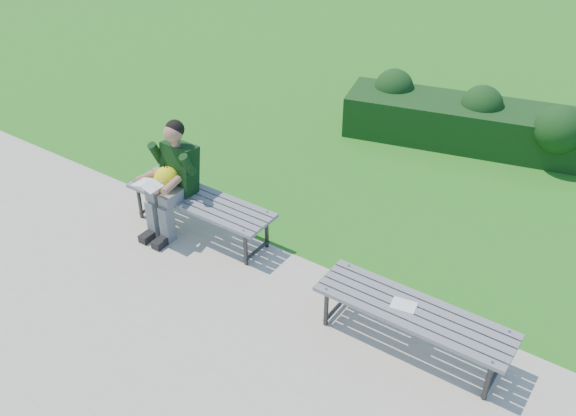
{
  "coord_description": "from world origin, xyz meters",
  "views": [
    {
      "loc": [
        2.66,
        -4.61,
        4.35
      ],
      "look_at": [
        -0.4,
        -0.14,
        0.72
      ],
      "focal_mm": 40.0,
      "sensor_mm": 36.0,
      "label": 1
    }
  ],
  "objects_px": {
    "hedge": "(474,120)",
    "seated_boy": "(171,176)",
    "bench_right": "(413,314)",
    "bench_left": "(200,203)",
    "paper_sheet": "(404,305)"
  },
  "relations": [
    {
      "from": "bench_left",
      "to": "paper_sheet",
      "type": "height_order",
      "value": "bench_left"
    },
    {
      "from": "bench_left",
      "to": "seated_boy",
      "type": "distance_m",
      "value": 0.44
    },
    {
      "from": "bench_left",
      "to": "seated_boy",
      "type": "relative_size",
      "value": 1.37
    },
    {
      "from": "seated_boy",
      "to": "paper_sheet",
      "type": "bearing_deg",
      "value": -3.86
    },
    {
      "from": "bench_left",
      "to": "paper_sheet",
      "type": "bearing_deg",
      "value": -6.42
    },
    {
      "from": "seated_boy",
      "to": "paper_sheet",
      "type": "relative_size",
      "value": 5.37
    },
    {
      "from": "hedge",
      "to": "bench_right",
      "type": "relative_size",
      "value": 2.0
    },
    {
      "from": "bench_right",
      "to": "hedge",
      "type": "bearing_deg",
      "value": 103.79
    },
    {
      "from": "bench_right",
      "to": "seated_boy",
      "type": "xyz_separation_m",
      "value": [
        -3.04,
        0.2,
        0.3
      ]
    },
    {
      "from": "seated_boy",
      "to": "hedge",
      "type": "bearing_deg",
      "value": 62.6
    },
    {
      "from": "bench_left",
      "to": "bench_right",
      "type": "distance_m",
      "value": 2.76
    },
    {
      "from": "paper_sheet",
      "to": "bench_right",
      "type": "bearing_deg",
      "value": -0.0
    },
    {
      "from": "bench_right",
      "to": "seated_boy",
      "type": "bearing_deg",
      "value": 176.26
    },
    {
      "from": "hedge",
      "to": "seated_boy",
      "type": "bearing_deg",
      "value": -117.4
    },
    {
      "from": "paper_sheet",
      "to": "hedge",
      "type": "bearing_deg",
      "value": 102.47
    }
  ]
}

